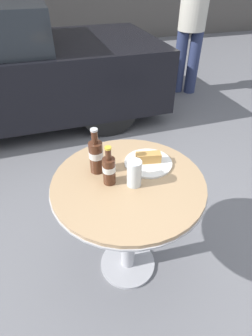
{
  "coord_description": "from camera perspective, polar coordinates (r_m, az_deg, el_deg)",
  "views": [
    {
      "loc": [
        -0.31,
        -0.94,
        1.61
      ],
      "look_at": [
        0.0,
        0.04,
        0.8
      ],
      "focal_mm": 28.0,
      "sensor_mm": 36.0,
      "label": 1
    }
  ],
  "objects": [
    {
      "name": "pedestrian",
      "position": [
        4.13,
        14.32,
        29.14
      ],
      "size": [
        0.37,
        0.37,
        1.8
      ],
      "color": "navy",
      "rests_on": "ground_plane"
    },
    {
      "name": "cola_bottle_right",
      "position": [
        1.32,
        -6.53,
        2.76
      ],
      "size": [
        0.07,
        0.07,
        0.25
      ],
      "color": "#4C2819",
      "rests_on": "bistro_table"
    },
    {
      "name": "cola_bottle_left",
      "position": [
        1.25,
        -3.71,
        -0.28
      ],
      "size": [
        0.06,
        0.06,
        0.21
      ],
      "color": "#4C2819",
      "rests_on": "bistro_table"
    },
    {
      "name": "lunch_plate_near",
      "position": [
        1.41,
        4.86,
        1.48
      ],
      "size": [
        0.26,
        0.26,
        0.07
      ],
      "color": "white",
      "rests_on": "bistro_table"
    },
    {
      "name": "ground_plane",
      "position": [
        1.88,
        0.38,
        -20.09
      ],
      "size": [
        30.0,
        30.0,
        0.0
      ],
      "primitive_type": "plane",
      "color": "slate"
    },
    {
      "name": "bistro_table",
      "position": [
        1.42,
        0.47,
        -7.64
      ],
      "size": [
        0.78,
        0.78,
        0.75
      ],
      "color": "#B7B7BC",
      "rests_on": "ground_plane"
    },
    {
      "name": "drinking_glass",
      "position": [
        1.25,
        1.8,
        -1.36
      ],
      "size": [
        0.07,
        0.07,
        0.14
      ],
      "color": "#C68923",
      "rests_on": "bistro_table"
    }
  ]
}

